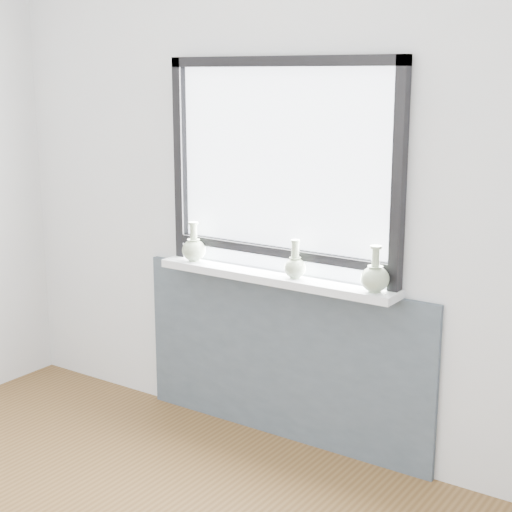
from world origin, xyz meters
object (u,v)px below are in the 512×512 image
Objects in this scene: windowsill at (274,277)px; vase_a at (194,248)px; vase_b at (295,266)px; vase_c at (375,277)px.

vase_a reaches higher than windowsill.
windowsill is at bearing 1.53° from vase_a.
windowsill is at bearing 173.48° from vase_b.
vase_c reaches higher than vase_a.
vase_b is 0.43m from vase_c.
windowsill is 0.51m from vase_a.
windowsill is at bearing 177.60° from vase_c.
vase_c is at bearing -0.55° from vase_a.
vase_a is 0.63m from vase_b.
vase_b is at bearing 178.85° from vase_c.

